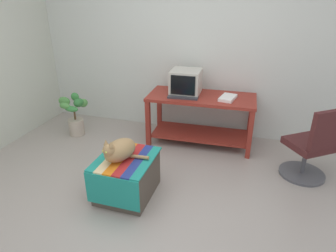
{
  "coord_description": "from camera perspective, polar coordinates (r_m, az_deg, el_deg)",
  "views": [
    {
      "loc": [
        0.94,
        -2.17,
        2.01
      ],
      "look_at": [
        -0.0,
        0.85,
        0.55
      ],
      "focal_mm": 31.62,
      "sensor_mm": 36.0,
      "label": 1
    }
  ],
  "objects": [
    {
      "name": "keyboard",
      "position": [
        3.95,
        2.91,
        5.6
      ],
      "size": [
        0.41,
        0.18,
        0.02
      ],
      "primitive_type": "cube",
      "rotation": [
        0.0,
        0.0,
        0.08
      ],
      "color": "#333338",
      "rests_on": "desk"
    },
    {
      "name": "potted_plant",
      "position": [
        4.61,
        -17.47,
        1.96
      ],
      "size": [
        0.43,
        0.4,
        0.63
      ],
      "color": "#B7A893",
      "rests_on": "ground_plane"
    },
    {
      "name": "tv_monitor",
      "position": [
        4.08,
        3.47,
        8.43
      ],
      "size": [
        0.41,
        0.42,
        0.33
      ],
      "rotation": [
        0.0,
        0.0,
        0.05
      ],
      "color": "#BCB7A8",
      "rests_on": "desk"
    },
    {
      "name": "cat",
      "position": [
        3.0,
        -9.39,
        -4.59
      ],
      "size": [
        0.45,
        0.43,
        0.27
      ],
      "rotation": [
        0.0,
        0.0,
        -0.36
      ],
      "color": "#9E7A4C",
      "rests_on": "ottoman_with_blanket"
    },
    {
      "name": "back_wall",
      "position": [
        4.38,
        4.86,
        15.37
      ],
      "size": [
        8.0,
        0.1,
        2.6
      ],
      "primitive_type": "cube",
      "color": "silver",
      "rests_on": "ground_plane"
    },
    {
      "name": "ground_plane",
      "position": [
        3.1,
        -4.83,
        -15.71
      ],
      "size": [
        14.0,
        14.0,
        0.0
      ],
      "primitive_type": "plane",
      "color": "#9E9389"
    },
    {
      "name": "ottoman_with_blanket",
      "position": [
        3.19,
        -7.98,
        -9.56
      ],
      "size": [
        0.56,
        0.67,
        0.44
      ],
      "color": "#4C4238",
      "rests_on": "ground_plane"
    },
    {
      "name": "book",
      "position": [
        3.97,
        11.45,
        5.35
      ],
      "size": [
        0.22,
        0.32,
        0.04
      ],
      "primitive_type": "cube",
      "rotation": [
        0.0,
        0.0,
        -0.18
      ],
      "color": "white",
      "rests_on": "desk"
    },
    {
      "name": "office_chair",
      "position": [
        3.71,
        25.9,
        -3.89
      ],
      "size": [
        0.59,
        0.59,
        0.89
      ],
      "rotation": [
        0.0,
        0.0,
        3.78
      ],
      "color": "#4C4C51",
      "rests_on": "ground_plane"
    },
    {
      "name": "desk",
      "position": [
        4.12,
        6.35,
        2.87
      ],
      "size": [
        1.47,
        0.7,
        0.7
      ],
      "rotation": [
        0.0,
        0.0,
        0.05
      ],
      "color": "maroon",
      "rests_on": "ground_plane"
    }
  ]
}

